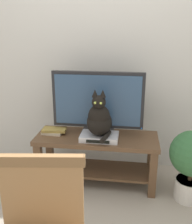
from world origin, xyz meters
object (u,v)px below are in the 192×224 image
at_px(cat, 99,119).
at_px(potted_plant, 192,160).
at_px(media_box, 99,137).
at_px(book_stack, 54,131).
at_px(tv_stand, 97,151).
at_px(tv, 98,102).

height_order(cat, potted_plant, cat).
xyz_separation_m(media_box, book_stack, (-0.48, 0.09, -0.00)).
height_order(cat, book_stack, cat).
distance_m(tv_stand, cat, 0.39).
relative_size(cat, book_stack, 1.82).
distance_m(tv, media_box, 0.34).
distance_m(cat, book_stack, 0.53).
xyz_separation_m(tv, book_stack, (-0.45, -0.05, -0.31)).
distance_m(book_stack, potted_plant, 1.36).
relative_size(tv_stand, potted_plant, 1.78).
bearing_deg(media_box, potted_plant, -6.34).
relative_size(tv, book_stack, 3.63).
bearing_deg(tv, potted_plant, -15.01).
relative_size(tv, cat, 1.99).
height_order(tv_stand, book_stack, book_stack).
xyz_separation_m(cat, potted_plant, (0.86, -0.08, -0.32)).
distance_m(cat, potted_plant, 0.92).
relative_size(cat, potted_plant, 0.66).
xyz_separation_m(tv, media_box, (0.04, -0.14, -0.31)).
bearing_deg(cat, potted_plant, -5.28).
distance_m(media_box, potted_plant, 0.87).
bearing_deg(potted_plant, media_box, 173.66).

